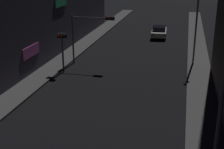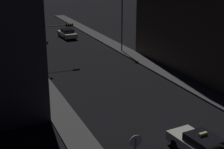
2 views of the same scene
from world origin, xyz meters
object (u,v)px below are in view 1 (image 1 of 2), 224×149
(far_car, at_px, (159,32))
(street_lamp_far_block, at_px, (197,12))
(traffic_light_left_kerb, at_px, (62,44))
(traffic_light_overhead, at_px, (89,28))

(far_car, relative_size, street_lamp_far_block, 0.60)
(traffic_light_left_kerb, relative_size, street_lamp_far_block, 0.45)
(traffic_light_overhead, bearing_deg, street_lamp_far_block, 12.10)
(traffic_light_overhead, relative_size, street_lamp_far_block, 0.61)
(traffic_light_left_kerb, xyz_separation_m, street_lamp_far_block, (10.99, 4.67, 2.39))
(traffic_light_overhead, distance_m, street_lamp_far_block, 9.72)
(far_car, distance_m, traffic_light_left_kerb, 17.22)
(far_car, distance_m, street_lamp_far_block, 12.50)
(traffic_light_left_kerb, bearing_deg, street_lamp_far_block, 23.01)
(traffic_light_overhead, bearing_deg, traffic_light_left_kerb, -121.19)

